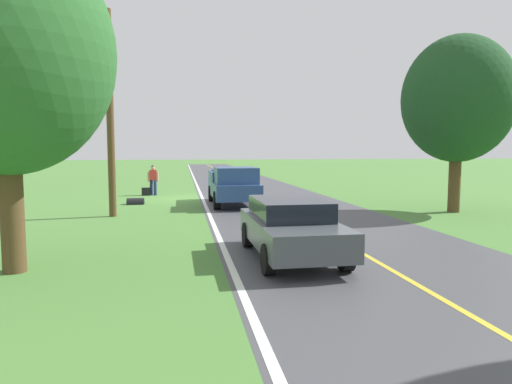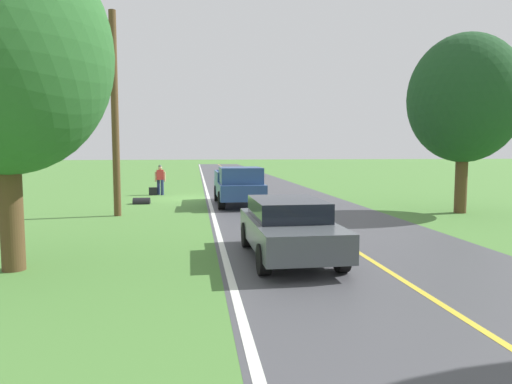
{
  "view_description": "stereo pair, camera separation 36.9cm",
  "coord_description": "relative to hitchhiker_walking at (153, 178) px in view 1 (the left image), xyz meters",
  "views": [
    {
      "loc": [
        0.08,
        24.61,
        2.6
      ],
      "look_at": [
        -1.99,
        11.8,
        1.4
      ],
      "focal_mm": 31.95,
      "sensor_mm": 36.0,
      "label": 1
    },
    {
      "loc": [
        -0.28,
        24.67,
        2.6
      ],
      "look_at": [
        -1.99,
        11.8,
        1.4
      ],
      "focal_mm": 31.95,
      "sensor_mm": 36.0,
      "label": 2
    }
  ],
  "objects": [
    {
      "name": "sedan_ahead_same_lane",
      "position": [
        -4.25,
        16.2,
        -0.23
      ],
      "size": [
        1.98,
        4.42,
        1.41
      ],
      "color": "#4C5156",
      "rests_on": "ground"
    },
    {
      "name": "lane_centre_line",
      "position": [
        -6.13,
        2.19,
        -0.98
      ],
      "size": [
        0.14,
        117.6,
        0.0
      ],
      "primitive_type": "cube",
      "color": "gold",
      "rests_on": "ground"
    },
    {
      "name": "tree_verge_side",
      "position": [
        1.89,
        16.56,
        3.62
      ],
      "size": [
        4.44,
        4.44,
        7.18
      ],
      "color": "brown",
      "rests_on": "ground"
    },
    {
      "name": "lane_edge_line",
      "position": [
        -2.72,
        2.19,
        -0.98
      ],
      "size": [
        0.16,
        117.6,
        0.0
      ],
      "primitive_type": "cube",
      "color": "silver",
      "rests_on": "ground"
    },
    {
      "name": "ground_plane",
      "position": [
        -1.76,
        2.19,
        -0.98
      ],
      "size": [
        200.0,
        200.0,
        0.0
      ],
      "primitive_type": "plane",
      "color": "#4C7F38"
    },
    {
      "name": "road_surface",
      "position": [
        -6.13,
        2.19,
        -0.98
      ],
      "size": [
        7.17,
        120.0,
        0.0
      ],
      "primitive_type": "cube",
      "color": "#47474C",
      "rests_on": "ground"
    },
    {
      "name": "drainage_culvert",
      "position": [
        0.57,
        4.41,
        -0.98
      ],
      "size": [
        0.8,
        0.6,
        0.6
      ],
      "primitive_type": "cylinder",
      "rotation": [
        0.0,
        1.57,
        0.0
      ],
      "color": "black",
      "rests_on": "ground"
    },
    {
      "name": "pickup_truck_passing",
      "position": [
        -4.04,
        5.52,
        -0.01
      ],
      "size": [
        2.13,
        5.42,
        1.82
      ],
      "color": "#2D4C84",
      "rests_on": "ground"
    },
    {
      "name": "hitchhiker_walking",
      "position": [
        0.0,
        0.0,
        0.0
      ],
      "size": [
        0.62,
        0.51,
        1.75
      ],
      "color": "navy",
      "rests_on": "ground"
    },
    {
      "name": "tree_far_side_near",
      "position": [
        -12.92,
        9.39,
        3.69
      ],
      "size": [
        4.51,
        4.51,
        7.29
      ],
      "color": "brown",
      "rests_on": "ground"
    },
    {
      "name": "utility_pole_roadside",
      "position": [
        1.04,
        8.41,
        2.98
      ],
      "size": [
        0.28,
        0.28,
        7.92
      ],
      "primitive_type": "cylinder",
      "color": "brown",
      "rests_on": "ground"
    },
    {
      "name": "suitcase_carried",
      "position": [
        0.42,
        0.09,
        -0.76
      ],
      "size": [
        0.47,
        0.22,
        0.45
      ],
      "primitive_type": "cube",
      "rotation": [
        0.0,
        0.0,
        1.61
      ],
      "color": "black",
      "rests_on": "ground"
    }
  ]
}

